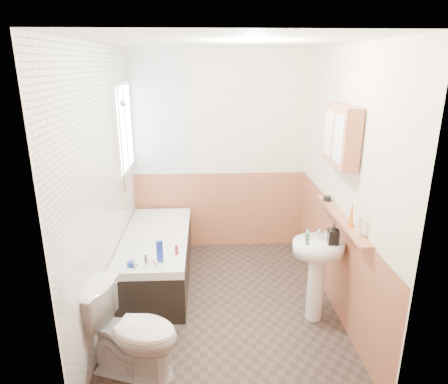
% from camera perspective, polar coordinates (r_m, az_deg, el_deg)
% --- Properties ---
extents(floor, '(2.80, 2.80, 0.00)m').
position_cam_1_polar(floor, '(4.22, 0.10, -15.68)').
color(floor, '#2F2521').
rests_on(floor, ground).
extents(ceiling, '(2.80, 2.80, 0.00)m').
position_cam_1_polar(ceiling, '(3.51, 0.12, 20.63)').
color(ceiling, white).
rests_on(ceiling, ground).
extents(wall_back, '(2.20, 0.02, 2.50)m').
position_cam_1_polar(wall_back, '(5.04, -0.69, 5.51)').
color(wall_back, '#F0E3C6').
rests_on(wall_back, ground).
extents(wall_front, '(2.20, 0.02, 2.50)m').
position_cam_1_polar(wall_front, '(2.37, 1.82, -9.39)').
color(wall_front, '#F0E3C6').
rests_on(wall_front, ground).
extents(wall_left, '(0.02, 2.80, 2.50)m').
position_cam_1_polar(wall_left, '(3.79, -16.91, 0.49)').
color(wall_left, '#F0E3C6').
rests_on(wall_left, ground).
extents(wall_right, '(0.02, 2.80, 2.50)m').
position_cam_1_polar(wall_right, '(3.89, 16.68, 0.96)').
color(wall_right, '#F0E3C6').
rests_on(wall_right, ground).
extents(wainscot_right, '(0.01, 2.80, 1.00)m').
position_cam_1_polar(wainscot_right, '(4.15, 15.46, -8.98)').
color(wainscot_right, '#B66E4A').
rests_on(wainscot_right, wall_right).
extents(wainscot_front, '(2.20, 0.01, 1.00)m').
position_cam_1_polar(wainscot_front, '(2.81, 1.62, -22.90)').
color(wainscot_front, '#B66E4A').
rests_on(wainscot_front, wall_front).
extents(wainscot_back, '(2.20, 0.01, 1.00)m').
position_cam_1_polar(wainscot_back, '(5.23, -0.65, -2.59)').
color(wainscot_back, '#B66E4A').
rests_on(wainscot_back, wall_back).
extents(tile_cladding_left, '(0.01, 2.80, 2.50)m').
position_cam_1_polar(tile_cladding_left, '(3.78, -16.59, 0.50)').
color(tile_cladding_left, white).
rests_on(tile_cladding_left, wall_left).
extents(tile_return_back, '(0.75, 0.01, 1.50)m').
position_cam_1_polar(tile_return_back, '(4.96, -9.26, 10.95)').
color(tile_return_back, white).
rests_on(tile_return_back, wall_back).
extents(window, '(0.03, 0.79, 0.99)m').
position_cam_1_polar(window, '(4.59, -14.02, 8.85)').
color(window, white).
rests_on(window, wall_left).
extents(bathtub, '(0.70, 1.65, 0.69)m').
position_cam_1_polar(bathtub, '(4.54, -9.58, -9.12)').
color(bathtub, black).
rests_on(bathtub, floor).
extents(shower_riser, '(0.10, 0.07, 1.12)m').
position_cam_1_polar(shower_riser, '(4.28, -14.48, 8.51)').
color(shower_riser, silver).
rests_on(shower_riser, wall_left).
extents(toilet, '(0.85, 0.64, 0.74)m').
position_cam_1_polar(toilet, '(3.32, -13.04, -18.88)').
color(toilet, white).
rests_on(toilet, floor).
extents(sink, '(0.47, 0.38, 0.91)m').
position_cam_1_polar(sink, '(3.83, 13.18, -9.97)').
color(sink, white).
rests_on(sink, floor).
extents(pine_shelf, '(0.10, 1.25, 0.03)m').
position_cam_1_polar(pine_shelf, '(3.76, 16.35, -3.59)').
color(pine_shelf, '#B66E4A').
rests_on(pine_shelf, wall_right).
extents(medicine_cabinet, '(0.15, 0.58, 0.53)m').
position_cam_1_polar(medicine_cabinet, '(3.66, 16.39, 7.74)').
color(medicine_cabinet, '#B66E4A').
rests_on(medicine_cabinet, wall_right).
extents(foam_can, '(0.07, 0.07, 0.17)m').
position_cam_1_polar(foam_can, '(3.35, 18.77, -4.60)').
color(foam_can, silver).
rests_on(foam_can, pine_shelf).
extents(green_bottle, '(0.06, 0.06, 0.24)m').
position_cam_1_polar(green_bottle, '(3.50, 17.77, -2.96)').
color(green_bottle, orange).
rests_on(green_bottle, pine_shelf).
extents(black_jar, '(0.09, 0.09, 0.05)m').
position_cam_1_polar(black_jar, '(4.13, 14.52, -0.90)').
color(black_jar, black).
rests_on(black_jar, pine_shelf).
extents(soap_bottle, '(0.11, 0.21, 0.09)m').
position_cam_1_polar(soap_bottle, '(3.68, 15.32, -6.51)').
color(soap_bottle, black).
rests_on(soap_bottle, sink).
extents(clear_bottle, '(0.05, 0.05, 0.11)m').
position_cam_1_polar(clear_bottle, '(3.61, 11.80, -6.58)').
color(clear_bottle, '#388447').
rests_on(clear_bottle, sink).
extents(blue_gel, '(0.07, 0.05, 0.22)m').
position_cam_1_polar(blue_gel, '(3.81, -9.18, -8.42)').
color(blue_gel, '#19339E').
rests_on(blue_gel, bathtub).
extents(cream_jar, '(0.07, 0.07, 0.05)m').
position_cam_1_polar(cream_jar, '(3.82, -13.14, -9.99)').
color(cream_jar, '#19339E').
rests_on(cream_jar, bathtub).
extents(orange_bottle, '(0.04, 0.04, 0.10)m').
position_cam_1_polar(orange_bottle, '(3.95, -6.79, -8.24)').
color(orange_bottle, maroon).
rests_on(orange_bottle, bathtub).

